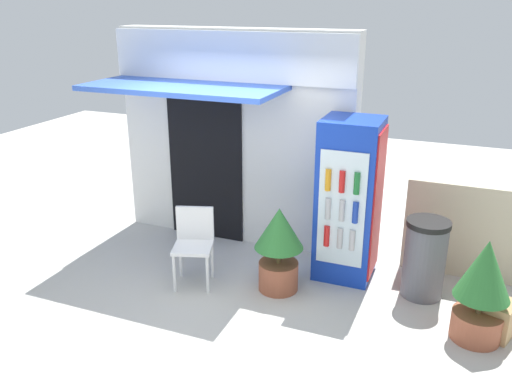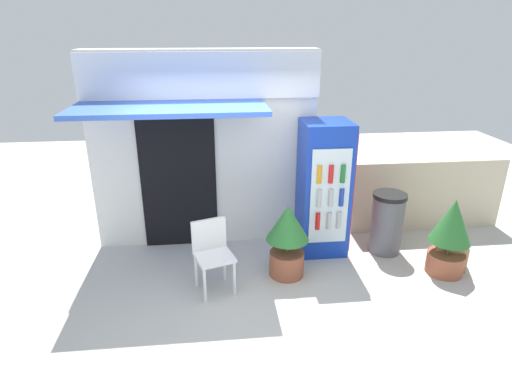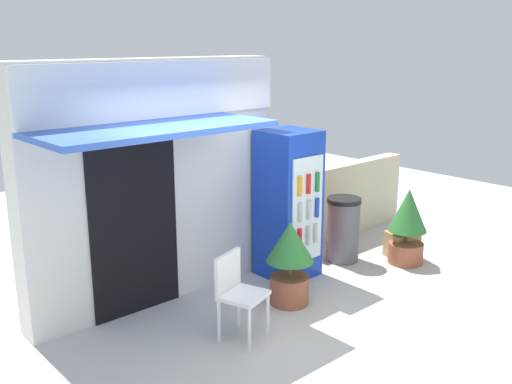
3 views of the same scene
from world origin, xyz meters
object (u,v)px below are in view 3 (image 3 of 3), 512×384
(trash_bin, at_px, (343,229))
(cardboard_box, at_px, (402,245))
(drink_cooler, at_px, (289,204))
(plastic_chair, at_px, (237,289))
(potted_plant_near_shop, at_px, (290,258))
(potted_plant_curbside, at_px, (407,222))

(trash_bin, relative_size, cardboard_box, 2.25)
(drink_cooler, xyz_separation_m, plastic_chair, (-1.56, -0.83, -0.41))
(potted_plant_near_shop, distance_m, cardboard_box, 2.25)
(potted_plant_near_shop, relative_size, trash_bin, 1.10)
(potted_plant_curbside, relative_size, trash_bin, 1.17)
(potted_plant_near_shop, relative_size, cardboard_box, 2.48)
(drink_cooler, relative_size, plastic_chair, 2.12)
(drink_cooler, relative_size, cardboard_box, 4.76)
(potted_plant_curbside, distance_m, trash_bin, 0.86)
(potted_plant_curbside, xyz_separation_m, trash_bin, (-0.57, 0.64, -0.13))
(plastic_chair, xyz_separation_m, potted_plant_near_shop, (0.95, 0.19, 0.03))
(potted_plant_curbside, relative_size, cardboard_box, 2.63)
(potted_plant_curbside, height_order, cardboard_box, potted_plant_curbside)
(trash_bin, height_order, cardboard_box, trash_bin)
(plastic_chair, relative_size, cardboard_box, 2.24)
(potted_plant_curbside, distance_m, cardboard_box, 0.45)
(trash_bin, distance_m, cardboard_box, 0.90)
(potted_plant_curbside, bearing_deg, trash_bin, 131.45)
(plastic_chair, bearing_deg, drink_cooler, 27.88)
(cardboard_box, bearing_deg, trash_bin, 145.77)
(drink_cooler, bearing_deg, cardboard_box, -21.84)
(drink_cooler, xyz_separation_m, potted_plant_curbside, (1.46, -0.80, -0.37))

